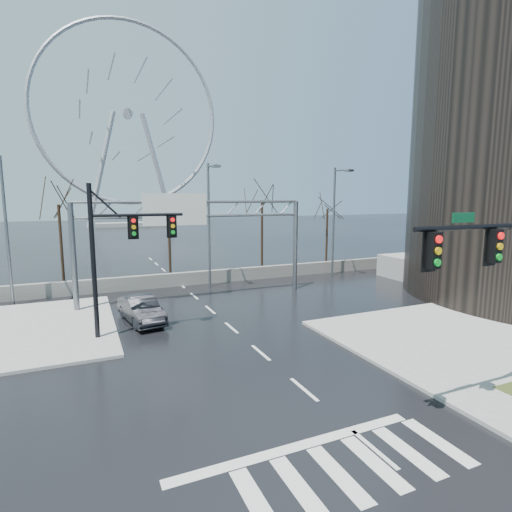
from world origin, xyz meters
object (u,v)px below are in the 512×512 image
signal_mast_far (116,246)px  ferris_wheel (128,121)px  car (141,309)px  sign_gantry (191,228)px  signal_mast_near (507,273)px

signal_mast_far → ferris_wheel: bearing=82.8°
ferris_wheel → car: bearing=-96.5°
signal_mast_far → car: 4.82m
sign_gantry → car: bearing=-137.3°
sign_gantry → ferris_wheel: bearing=86.2°
signal_mast_near → ferris_wheel: (-0.14, 99.04, 21.26)m
car → signal_mast_far: bearing=-131.3°
signal_mast_near → ferris_wheel: bearing=90.1°
signal_mast_near → car: 18.46m
signal_mast_near → car: size_ratio=1.71×
ferris_wheel → signal_mast_far: bearing=-97.2°
car → signal_mast_near: bearing=-66.9°
ferris_wheel → car: ferris_wheel is taller
sign_gantry → car: (-4.12, -3.80, -4.41)m
signal_mast_far → sign_gantry: size_ratio=0.49×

